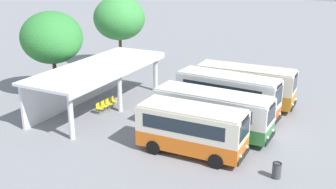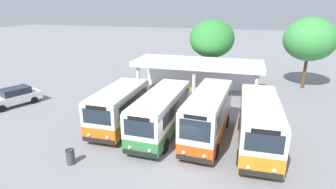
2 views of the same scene
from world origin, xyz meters
The scene contains 13 objects.
ground_plane centered at (0.00, 0.00, 0.00)m, with size 180.00×180.00×0.00m, color gray.
city_bus_nearest_orange centered at (-5.18, 3.12, 1.66)m, with size 2.54×6.56×2.97m.
city_bus_second_in_row centered at (-1.94, 3.07, 1.65)m, with size 2.52×7.99×2.94m.
city_bus_middle_cream centered at (1.30, 3.16, 1.81)m, with size 2.57×7.65×3.28m.
city_bus_fourth_amber centered at (4.54, 2.83, 1.73)m, with size 2.55×7.82×3.12m.
terminal_canopy centered at (-1.16, 13.34, 2.58)m, with size 12.65×4.80×3.40m.
waiting_chair_end_by_column centered at (-2.39, 11.99, 0.52)m, with size 0.46×0.46×0.86m.
waiting_chair_second_from_end centered at (-1.82, 11.94, 0.52)m, with size 0.46×0.46×0.86m.
waiting_chair_middle_seat centered at (-1.26, 11.92, 0.52)m, with size 0.46×0.46×0.86m.
waiting_chair_fourth_seat centered at (-0.69, 11.87, 0.52)m, with size 0.46×0.46×0.86m.
roadside_tree_behind_canopy centered at (-0.51, 17.78, 5.01)m, with size 5.05×5.05×7.16m.
roadside_tree_east_of_canopy centered at (9.62, 17.87, 5.27)m, with size 5.27×5.27×7.52m.
litter_bin_apron centered at (-5.77, -2.15, 0.46)m, with size 0.49×0.49×0.90m.
Camera 1 is at (-25.92, -5.87, 11.44)m, focal length 44.07 mm.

